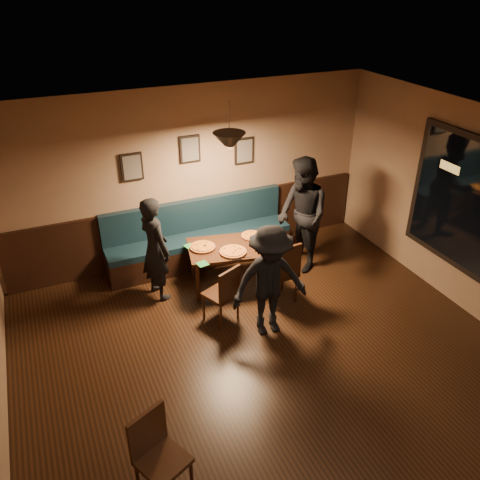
{
  "coord_description": "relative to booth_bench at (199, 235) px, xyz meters",
  "views": [
    {
      "loc": [
        -2.2,
        -3.44,
        4.29
      ],
      "look_at": [
        0.21,
        2.05,
        0.95
      ],
      "focal_mm": 37.06,
      "sensor_mm": 36.0,
      "label": 1
    }
  ],
  "objects": [
    {
      "name": "picture_right",
      "position": [
        0.9,
        0.27,
        1.2
      ],
      "size": [
        0.32,
        0.04,
        0.42
      ],
      "primitive_type": "cube",
      "color": "black",
      "rests_on": "wall_back"
    },
    {
      "name": "pizza_b",
      "position": [
        0.17,
        -0.98,
        0.18
      ],
      "size": [
        0.43,
        0.43,
        0.04
      ],
      "primitive_type": "cylinder",
      "rotation": [
        0.0,
        0.0,
        0.11
      ],
      "color": "gold",
      "rests_on": "dining_table"
    },
    {
      "name": "floor",
      "position": [
        0.0,
        -3.2,
        -0.5
      ],
      "size": [
        7.0,
        7.0,
        0.0
      ],
      "primitive_type": "plane",
      "color": "black",
      "rests_on": "ground"
    },
    {
      "name": "chair_near_left",
      "position": [
        -0.25,
        -1.53,
        -0.06
      ],
      "size": [
        0.51,
        0.51,
        0.87
      ],
      "primitive_type": null,
      "rotation": [
        0.0,
        0.0,
        0.42
      ],
      "color": "black",
      "rests_on": "floor"
    },
    {
      "name": "tabasco_bottle",
      "position": [
        0.72,
        -0.86,
        0.23
      ],
      "size": [
        0.04,
        0.04,
        0.13
      ],
      "primitive_type": "cylinder",
      "rotation": [
        0.0,
        0.0,
        0.34
      ],
      "color": "#8B0406",
      "rests_on": "dining_table"
    },
    {
      "name": "booth_bench",
      "position": [
        0.0,
        0.0,
        0.0
      ],
      "size": [
        3.0,
        0.6,
        1.0
      ],
      "primitive_type": null,
      "color": "#0F232D",
      "rests_on": "ground"
    },
    {
      "name": "pizza_a",
      "position": [
        -0.18,
        -0.68,
        0.18
      ],
      "size": [
        0.46,
        0.46,
        0.04
      ],
      "primitive_type": "cylinder",
      "rotation": [
        0.0,
        0.0,
        -0.27
      ],
      "color": "orange",
      "rests_on": "dining_table"
    },
    {
      "name": "diner_left",
      "position": [
        -0.87,
        -0.63,
        0.28
      ],
      "size": [
        0.53,
        0.66,
        1.57
      ],
      "primitive_type": "imported",
      "rotation": [
        0.0,
        0.0,
        1.87
      ],
      "color": "black",
      "rests_on": "floor"
    },
    {
      "name": "diner_right",
      "position": [
        1.43,
        -0.75,
        0.41
      ],
      "size": [
        0.71,
        0.9,
        1.82
      ],
      "primitive_type": "imported",
      "rotation": [
        0.0,
        0.0,
        -1.59
      ],
      "color": "black",
      "rests_on": "floor"
    },
    {
      "name": "wainscot",
      "position": [
        0.0,
        0.27,
        0.0
      ],
      "size": [
        5.88,
        0.06,
        1.0
      ],
      "primitive_type": "cube",
      "color": "black",
      "rests_on": "ground"
    },
    {
      "name": "cutlery_set",
      "position": [
        0.19,
        -1.18,
        0.16
      ],
      "size": [
        0.18,
        0.06,
        0.0
      ],
      "primitive_type": "cube",
      "rotation": [
        0.0,
        0.0,
        1.32
      ],
      "color": "#BCBBC0",
      "rests_on": "dining_table"
    },
    {
      "name": "ceiling",
      "position": [
        0.0,
        -3.2,
        2.3
      ],
      "size": [
        7.0,
        7.0,
        0.0
      ],
      "primitive_type": "plane",
      "rotation": [
        3.14,
        0.0,
        0.0
      ],
      "color": "silver",
      "rests_on": "ground"
    },
    {
      "name": "wall_back",
      "position": [
        0.0,
        0.3,
        0.9
      ],
      "size": [
        6.0,
        0.0,
        6.0
      ],
      "primitive_type": "plane",
      "rotation": [
        1.57,
        0.0,
        0.0
      ],
      "color": "#8C704F",
      "rests_on": "ground"
    },
    {
      "name": "napkin_b",
      "position": [
        -0.34,
        -1.09,
        0.16
      ],
      "size": [
        0.17,
        0.17,
        0.01
      ],
      "primitive_type": "cube",
      "rotation": [
        0.0,
        0.0,
        0.17
      ],
      "color": "#1F7734",
      "rests_on": "dining_table"
    },
    {
      "name": "diner_front",
      "position": [
        0.24,
        -2.01,
        0.28
      ],
      "size": [
        1.05,
        0.66,
        1.55
      ],
      "primitive_type": "imported",
      "rotation": [
        0.0,
        0.0,
        -0.09
      ],
      "color": "black",
      "rests_on": "floor"
    },
    {
      "name": "soda_glass",
      "position": [
        0.78,
        -1.11,
        0.23
      ],
      "size": [
        0.07,
        0.07,
        0.14
      ],
      "primitive_type": "cylinder",
      "rotation": [
        0.0,
        0.0,
        0.19
      ],
      "color": "black",
      "rests_on": "dining_table"
    },
    {
      "name": "dining_table",
      "position": [
        0.21,
        -0.8,
        -0.17
      ],
      "size": [
        1.37,
        1.03,
        0.66
      ],
      "primitive_type": "cube",
      "rotation": [
        0.0,
        0.0,
        -0.21
      ],
      "color": "black",
      "rests_on": "floor"
    },
    {
      "name": "picture_left",
      "position": [
        -0.9,
        0.27,
        1.2
      ],
      "size": [
        0.32,
        0.04,
        0.42
      ],
      "primitive_type": "cube",
      "color": "black",
      "rests_on": "wall_back"
    },
    {
      "name": "pendant_lamp",
      "position": [
        0.21,
        -0.8,
        1.75
      ],
      "size": [
        0.44,
        0.44,
        0.25
      ],
      "primitive_type": "cone",
      "rotation": [
        3.14,
        0.0,
        0.0
      ],
      "color": "black",
      "rests_on": "ceiling"
    },
    {
      "name": "napkin_a",
      "position": [
        -0.34,
        -0.54,
        0.16
      ],
      "size": [
        0.17,
        0.17,
        0.01
      ],
      "primitive_type": "cube",
      "rotation": [
        0.0,
        0.0,
        0.28
      ],
      "color": "#217E33",
      "rests_on": "dining_table"
    },
    {
      "name": "cafe_chair_far",
      "position": [
        -1.67,
        -3.72,
        -0.05
      ],
      "size": [
        0.53,
        0.53,
        0.91
      ],
      "primitive_type": null,
      "rotation": [
        0.0,
        0.0,
        3.57
      ],
      "color": "black",
      "rests_on": "floor"
    },
    {
      "name": "picture_center",
      "position": [
        0.0,
        0.27,
        1.35
      ],
      "size": [
        0.32,
        0.04,
        0.42
      ],
      "primitive_type": "cube",
      "color": "black",
      "rests_on": "wall_back"
    },
    {
      "name": "chair_near_right",
      "position": [
        0.7,
        -1.43,
        -0.01
      ],
      "size": [
        0.46,
        0.46,
        0.97
      ],
      "primitive_type": null,
      "rotation": [
        0.0,
        0.0,
        0.07
      ],
      "color": "#33180E",
      "rests_on": "floor"
    },
    {
      "name": "pizza_c",
      "position": [
        0.63,
        -0.65,
        0.18
      ],
      "size": [
        0.39,
        0.39,
        0.04
      ],
      "primitive_type": "cylinder",
      "rotation": [
        0.0,
        0.0,
        0.18
      ],
      "color": "#D65F28",
      "rests_on": "dining_table"
    }
  ]
}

